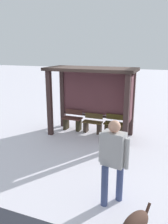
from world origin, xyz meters
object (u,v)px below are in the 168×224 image
Objects in this scene: bus_shelter at (95,87)px; bench_right_inside at (114,127)px; bench_center_inside at (93,125)px; bench_left_inside at (72,121)px; person_walking at (113,156)px.

bus_shelter is 4.12× the size of bench_right_inside.
bench_center_inside is at bearing 179.96° from bench_right_inside.
person_walking is (2.53, -3.69, 0.72)m from bench_left_inside.
person_walking is at bearing -76.98° from bench_right_inside.
bench_center_inside is at bearing 141.70° from bus_shelter.
person_walking is at bearing -65.39° from bench_center_inside.
person_walking reaches higher than bench_left_inside.
person_walking is at bearing -55.58° from bench_left_inside.
bench_left_inside reaches higher than bench_right_inside.
bench_left_inside is 1.67m from bench_right_inside.
bench_left_inside is 4.53m from person_walking.
bench_right_inside is at bearing -0.04° from bench_center_inside.
bus_shelter is at bearing -38.30° from bench_center_inside.
person_walking reaches higher than bench_center_inside.
bus_shelter reaches higher than bench_right_inside.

